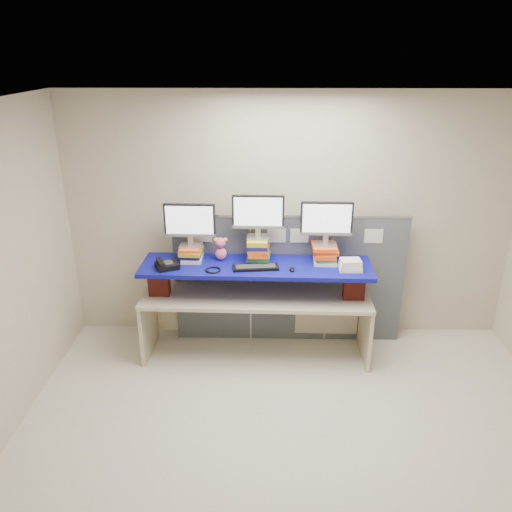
{
  "coord_description": "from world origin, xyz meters",
  "views": [
    {
      "loc": [
        -0.27,
        -3.32,
        3.16
      ],
      "look_at": [
        -0.37,
        1.45,
        1.18
      ],
      "focal_mm": 35.0,
      "sensor_mm": 36.0,
      "label": 1
    }
  ],
  "objects_px": {
    "desk_phone": "(166,265)",
    "blue_board": "(256,267)",
    "monitor_center": "(258,214)",
    "keyboard": "(256,267)",
    "monitor_right": "(326,221)",
    "desk": "(256,306)",
    "monitor_left": "(190,222)"
  },
  "relations": [
    {
      "from": "monitor_right",
      "to": "desk_phone",
      "type": "distance_m",
      "value": 1.71
    },
    {
      "from": "monitor_center",
      "to": "desk",
      "type": "bearing_deg",
      "value": -97.81
    },
    {
      "from": "desk",
      "to": "desk_phone",
      "type": "relative_size",
      "value": 8.63
    },
    {
      "from": "monitor_left",
      "to": "monitor_center",
      "type": "distance_m",
      "value": 0.72
    },
    {
      "from": "desk_phone",
      "to": "blue_board",
      "type": "bearing_deg",
      "value": -18.32
    },
    {
      "from": "desk",
      "to": "monitor_center",
      "type": "relative_size",
      "value": 4.56
    },
    {
      "from": "desk",
      "to": "monitor_center",
      "type": "distance_m",
      "value": 1.01
    },
    {
      "from": "monitor_center",
      "to": "keyboard",
      "type": "bearing_deg",
      "value": -94.13
    },
    {
      "from": "desk",
      "to": "monitor_right",
      "type": "distance_m",
      "value": 1.19
    },
    {
      "from": "monitor_right",
      "to": "desk",
      "type": "bearing_deg",
      "value": -170.65
    },
    {
      "from": "monitor_center",
      "to": "keyboard",
      "type": "relative_size",
      "value": 1.11
    },
    {
      "from": "monitor_right",
      "to": "keyboard",
      "type": "height_order",
      "value": "monitor_right"
    },
    {
      "from": "desk",
      "to": "desk_phone",
      "type": "height_order",
      "value": "desk_phone"
    },
    {
      "from": "monitor_left",
      "to": "keyboard",
      "type": "distance_m",
      "value": 0.83
    },
    {
      "from": "blue_board",
      "to": "monitor_right",
      "type": "relative_size",
      "value": 4.49
    },
    {
      "from": "desk",
      "to": "blue_board",
      "type": "height_order",
      "value": "blue_board"
    },
    {
      "from": "desk_phone",
      "to": "monitor_center",
      "type": "bearing_deg",
      "value": -11.44
    },
    {
      "from": "blue_board",
      "to": "keyboard",
      "type": "distance_m",
      "value": 0.1
    },
    {
      "from": "monitor_right",
      "to": "keyboard",
      "type": "xyz_separation_m",
      "value": [
        -0.72,
        -0.2,
        -0.44
      ]
    },
    {
      "from": "blue_board",
      "to": "keyboard",
      "type": "bearing_deg",
      "value": -89.63
    },
    {
      "from": "blue_board",
      "to": "desk_phone",
      "type": "distance_m",
      "value": 0.93
    },
    {
      "from": "blue_board",
      "to": "monitor_left",
      "type": "relative_size",
      "value": 4.49
    },
    {
      "from": "monitor_right",
      "to": "keyboard",
      "type": "distance_m",
      "value": 0.87
    },
    {
      "from": "blue_board",
      "to": "monitor_left",
      "type": "bearing_deg",
      "value": 170.33
    },
    {
      "from": "monitor_center",
      "to": "monitor_right",
      "type": "bearing_deg",
      "value": 0.0
    },
    {
      "from": "desk",
      "to": "blue_board",
      "type": "bearing_deg",
      "value": -51.81
    },
    {
      "from": "desk_phone",
      "to": "desk",
      "type": "bearing_deg",
      "value": -18.32
    },
    {
      "from": "monitor_left",
      "to": "keyboard",
      "type": "bearing_deg",
      "value": -17.27
    },
    {
      "from": "monitor_center",
      "to": "desk_phone",
      "type": "distance_m",
      "value": 1.08
    },
    {
      "from": "monitor_left",
      "to": "desk_phone",
      "type": "distance_m",
      "value": 0.5
    },
    {
      "from": "monitor_left",
      "to": "monitor_right",
      "type": "height_order",
      "value": "monitor_right"
    },
    {
      "from": "desk",
      "to": "blue_board",
      "type": "distance_m",
      "value": 0.47
    }
  ]
}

